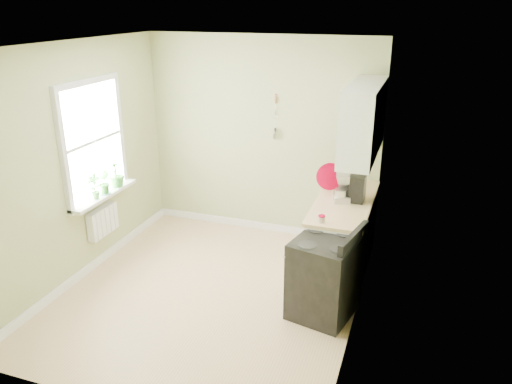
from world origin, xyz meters
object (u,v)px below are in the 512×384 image
(stand_mixer, at_px, (342,187))
(coffee_maker, at_px, (357,189))
(kettle, at_px, (334,176))
(stove, at_px, (325,276))

(stand_mixer, xyz_separation_m, coffee_maker, (0.17, 0.00, -0.01))
(stand_mixer, distance_m, kettle, 0.59)
(kettle, bearing_deg, coffee_maker, -56.09)
(coffee_maker, bearing_deg, kettle, 123.91)
(kettle, distance_m, coffee_maker, 0.66)
(stove, xyz_separation_m, coffee_maker, (0.14, 0.97, 0.63))
(stand_mixer, height_order, kettle, stand_mixer)
(stove, bearing_deg, stand_mixer, 91.68)
(stove, bearing_deg, kettle, 98.54)
(stove, xyz_separation_m, kettle, (-0.23, 1.52, 0.57))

